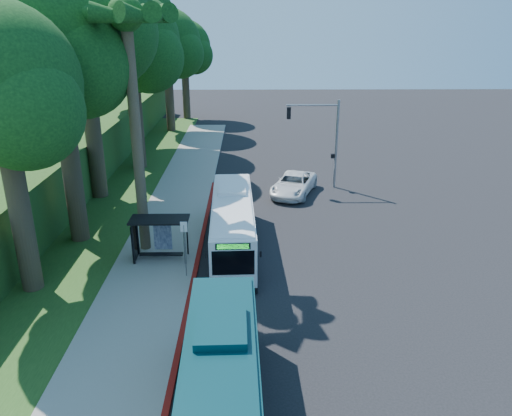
{
  "coord_description": "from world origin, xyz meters",
  "views": [
    {
      "loc": [
        -2.08,
        -28.29,
        12.74
      ],
      "look_at": [
        -1.65,
        1.0,
        1.63
      ],
      "focal_mm": 35.0,
      "sensor_mm": 36.0,
      "label": 1
    }
  ],
  "objects_px": {
    "bus_shelter": "(156,230)",
    "pickup": "(294,184)",
    "teal_bus": "(221,404)",
    "white_bus": "(233,223)"
  },
  "relations": [
    {
      "from": "teal_bus",
      "to": "pickup",
      "type": "xyz_separation_m",
      "value": [
        4.36,
        24.45,
        -0.86
      ]
    },
    {
      "from": "bus_shelter",
      "to": "teal_bus",
      "type": "bearing_deg",
      "value": -72.11
    },
    {
      "from": "bus_shelter",
      "to": "pickup",
      "type": "xyz_separation_m",
      "value": [
        8.63,
        11.22,
        -1.01
      ]
    },
    {
      "from": "bus_shelter",
      "to": "teal_bus",
      "type": "distance_m",
      "value": 13.9
    },
    {
      "from": "bus_shelter",
      "to": "pickup",
      "type": "relative_size",
      "value": 0.56
    },
    {
      "from": "white_bus",
      "to": "teal_bus",
      "type": "bearing_deg",
      "value": -91.69
    },
    {
      "from": "teal_bus",
      "to": "bus_shelter",
      "type": "bearing_deg",
      "value": 106.47
    },
    {
      "from": "bus_shelter",
      "to": "pickup",
      "type": "bearing_deg",
      "value": 52.42
    },
    {
      "from": "bus_shelter",
      "to": "white_bus",
      "type": "bearing_deg",
      "value": 19.85
    },
    {
      "from": "white_bus",
      "to": "teal_bus",
      "type": "height_order",
      "value": "teal_bus"
    }
  ]
}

